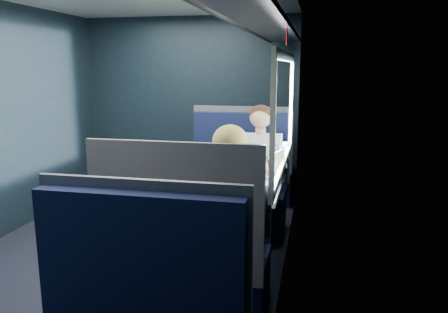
% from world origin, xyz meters
% --- Properties ---
extents(ground, '(2.80, 4.20, 0.01)m').
position_xyz_m(ground, '(0.00, 0.00, -0.01)').
color(ground, black).
extents(room_shell, '(3.00, 4.40, 2.40)m').
position_xyz_m(room_shell, '(0.02, 0.00, 1.48)').
color(room_shell, black).
rests_on(room_shell, ground).
extents(table, '(0.62, 1.00, 0.74)m').
position_xyz_m(table, '(1.03, 0.00, 0.66)').
color(table, '#54565E').
rests_on(table, ground).
extents(seat_bay_near, '(1.04, 0.62, 1.26)m').
position_xyz_m(seat_bay_near, '(0.84, 0.87, 0.42)').
color(seat_bay_near, black).
rests_on(seat_bay_near, ground).
extents(seat_bay_far, '(1.04, 0.62, 1.26)m').
position_xyz_m(seat_bay_far, '(0.85, -0.87, 0.41)').
color(seat_bay_far, black).
rests_on(seat_bay_far, ground).
extents(seat_row_front, '(1.04, 0.51, 1.16)m').
position_xyz_m(seat_row_front, '(0.85, 1.80, 0.41)').
color(seat_row_front, black).
rests_on(seat_row_front, ground).
extents(man, '(0.53, 0.56, 1.32)m').
position_xyz_m(man, '(1.10, 0.70, 0.72)').
color(man, black).
rests_on(man, ground).
extents(woman, '(0.53, 0.56, 1.32)m').
position_xyz_m(woman, '(1.10, -0.71, 0.73)').
color(woman, black).
rests_on(woman, ground).
extents(papers, '(0.78, 0.97, 0.01)m').
position_xyz_m(papers, '(1.02, -0.12, 0.74)').
color(papers, white).
rests_on(papers, table).
extents(laptop, '(0.35, 0.41, 0.27)m').
position_xyz_m(laptop, '(1.28, -0.05, 0.81)').
color(laptop, silver).
rests_on(laptop, table).
extents(bottle_small, '(0.07, 0.07, 0.24)m').
position_xyz_m(bottle_small, '(1.33, 0.37, 0.85)').
color(bottle_small, silver).
rests_on(bottle_small, table).
extents(cup, '(0.08, 0.08, 0.10)m').
position_xyz_m(cup, '(1.33, 0.44, 0.79)').
color(cup, white).
rests_on(cup, table).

